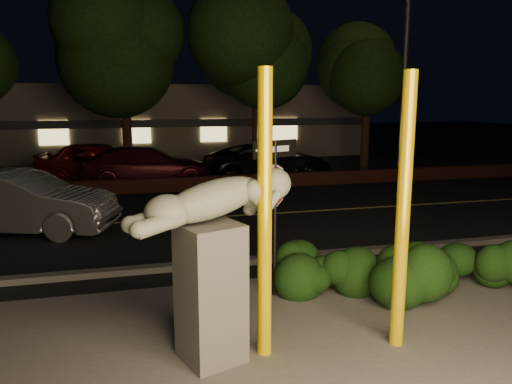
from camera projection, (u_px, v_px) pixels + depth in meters
ground at (206, 197)px, 16.92m from camera, size 90.00×90.00×0.00m
patio at (340, 356)px, 6.46m from camera, size 14.00×6.00×0.02m
road at (223, 217)px, 14.07m from camera, size 80.00×8.00×0.01m
lane_marking at (223, 216)px, 14.07m from camera, size 80.00×0.12×0.00m
curb at (261, 260)px, 10.16m from camera, size 80.00×0.25×0.12m
brick_wall at (201, 183)px, 18.11m from camera, size 40.00×0.35×0.50m
parking_lot at (183, 169)px, 23.58m from camera, size 40.00×12.00×0.01m
building at (168, 119)px, 30.80m from camera, size 22.00×10.20×4.00m
tree_far_b at (122, 21)px, 18.22m from camera, size 5.20×5.20×8.41m
tree_far_c at (257, 35)px, 19.15m from camera, size 4.80×4.80×7.84m
tree_far_d at (369, 47)px, 20.91m from camera, size 4.40×4.40×7.42m
yellow_pole_left at (265, 218)px, 6.20m from camera, size 0.18×0.18×3.67m
yellow_pole_right at (403, 214)px, 6.45m from camera, size 0.18×0.18×3.65m
signpost at (275, 187)px, 8.13m from camera, size 0.84×0.36×2.64m
sculpture at (213, 248)px, 6.15m from camera, size 2.22×1.27×2.41m
hedge_center at (322, 262)px, 8.62m from camera, size 2.14×1.33×1.03m
hedge_right at (429, 267)px, 8.12m from camera, size 1.93×1.21×1.19m
hedge_far_right at (489, 259)px, 8.77m from camera, size 1.72×1.37×1.04m
streetlight at (401, 48)px, 19.30m from camera, size 1.25×0.67×8.77m
silver_sedan at (18, 202)px, 12.25m from camera, size 4.99×3.02×1.55m
parked_car_red at (99, 162)px, 19.77m from camera, size 5.07×2.81×1.63m
parked_car_darkred at (147, 165)px, 19.27m from camera, size 5.07×2.13×1.46m
parked_car_dark at (268, 161)px, 20.56m from camera, size 5.34×2.66×1.45m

